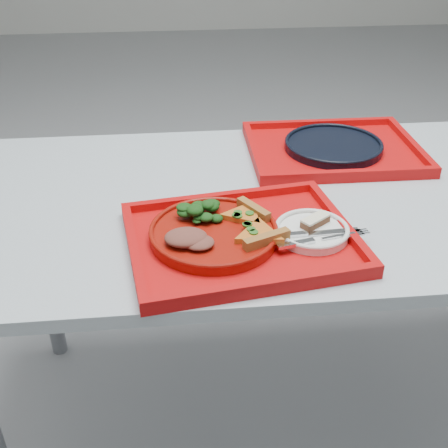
{
  "coord_description": "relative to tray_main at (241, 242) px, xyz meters",
  "views": [
    {
      "loc": [
        -0.3,
        -1.14,
        1.39
      ],
      "look_at": [
        -0.2,
        -0.17,
        0.78
      ],
      "focal_mm": 45.0,
      "sensor_mm": 36.0,
      "label": 1
    }
  ],
  "objects": [
    {
      "name": "table",
      "position": [
        0.17,
        0.2,
        -0.08
      ],
      "size": [
        1.6,
        0.8,
        0.75
      ],
      "color": "#9DA8B1",
      "rests_on": "ground"
    },
    {
      "name": "pizza_slice_b",
      "position": [
        0.01,
        0.06,
        0.03
      ],
      "size": [
        0.14,
        0.13,
        0.02
      ],
      "primitive_type": null,
      "rotation": [
        0.0,
        0.0,
        3.7
      ],
      "color": "orange",
      "rests_on": "dinner_plate"
    },
    {
      "name": "dinner_plate",
      "position": [
        -0.05,
        0.01,
        0.02
      ],
      "size": [
        0.26,
        0.26,
        0.02
      ],
      "primitive_type": "cylinder",
      "color": "maroon",
      "rests_on": "tray_main"
    },
    {
      "name": "pizza_slice_a",
      "position": [
        0.03,
        -0.02,
        0.03
      ],
      "size": [
        0.13,
        0.14,
        0.02
      ],
      "primitive_type": null,
      "rotation": [
        0.0,
        0.0,
        1.97
      ],
      "color": "orange",
      "rests_on": "dinner_plate"
    },
    {
      "name": "side_plate",
      "position": [
        0.14,
        0.0,
        0.01
      ],
      "size": [
        0.15,
        0.15,
        0.01
      ],
      "primitive_type": "cylinder",
      "color": "white",
      "rests_on": "tray_main"
    },
    {
      "name": "knife",
      "position": [
        0.15,
        -0.02,
        0.02
      ],
      "size": [
        0.19,
        0.03,
        0.01
      ],
      "primitive_type": "cube",
      "rotation": [
        0.0,
        0.0,
        0.06
      ],
      "color": "silver",
      "rests_on": "side_plate"
    },
    {
      "name": "ground",
      "position": [
        0.17,
        0.2,
        -0.76
      ],
      "size": [
        10.0,
        10.0,
        0.0
      ],
      "primitive_type": "plane",
      "color": "gray",
      "rests_on": "ground"
    },
    {
      "name": "tray_far",
      "position": [
        0.3,
        0.41,
        0.0
      ],
      "size": [
        0.45,
        0.35,
        0.01
      ],
      "primitive_type": "cube",
      "rotation": [
        0.0,
        0.0,
        -0.01
      ],
      "color": "#B7090A",
      "rests_on": "table"
    },
    {
      "name": "salad_heap",
      "position": [
        -0.08,
        0.07,
        0.04
      ],
      "size": [
        0.08,
        0.07,
        0.04
      ],
      "primitive_type": "ellipsoid",
      "color": "black",
      "rests_on": "dinner_plate"
    },
    {
      "name": "meat_portion",
      "position": [
        -0.11,
        -0.03,
        0.04
      ],
      "size": [
        0.08,
        0.07,
        0.03
      ],
      "primitive_type": "ellipsoid",
      "color": "brown",
      "rests_on": "dinner_plate"
    },
    {
      "name": "navy_plate",
      "position": [
        0.3,
        0.41,
        0.01
      ],
      "size": [
        0.26,
        0.26,
        0.02
      ],
      "primitive_type": "cylinder",
      "color": "black",
      "rests_on": "tray_far"
    },
    {
      "name": "tray_main",
      "position": [
        0.0,
        0.0,
        0.0
      ],
      "size": [
        0.49,
        0.41,
        0.01
      ],
      "primitive_type": "cube",
      "rotation": [
        0.0,
        0.0,
        0.14
      ],
      "color": "#B7090A",
      "rests_on": "table"
    },
    {
      "name": "fork",
      "position": [
        0.15,
        -0.04,
        0.02
      ],
      "size": [
        0.19,
        0.06,
        0.01
      ],
      "primitive_type": "cube",
      "rotation": [
        0.0,
        0.0,
        0.21
      ],
      "color": "silver",
      "rests_on": "side_plate"
    },
    {
      "name": "dessert_bar",
      "position": [
        0.16,
        0.02,
        0.03
      ],
      "size": [
        0.07,
        0.06,
        0.02
      ],
      "rotation": [
        0.0,
        0.0,
        0.63
      ],
      "color": "#4F2B1A",
      "rests_on": "side_plate"
    }
  ]
}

